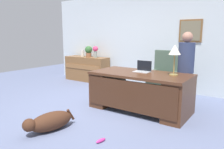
{
  "coord_description": "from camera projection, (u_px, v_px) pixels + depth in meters",
  "views": [
    {
      "loc": [
        2.68,
        -3.15,
        1.52
      ],
      "look_at": [
        0.28,
        0.3,
        0.75
      ],
      "focal_mm": 34.88,
      "sensor_mm": 36.0,
      "label": 1
    }
  ],
  "objects": [
    {
      "name": "ground_plane",
      "position": [
        92.0,
        112.0,
        4.32
      ],
      "size": [
        12.0,
        12.0,
        0.0
      ],
      "primitive_type": "plane",
      "color": "slate"
    },
    {
      "name": "back_wall",
      "position": [
        150.0,
        41.0,
        6.17
      ],
      "size": [
        7.0,
        0.16,
        2.7
      ],
      "color": "silver",
      "rests_on": "ground_plane"
    },
    {
      "name": "desk",
      "position": [
        139.0,
        90.0,
        4.37
      ],
      "size": [
        1.96,
        0.97,
        0.77
      ],
      "color": "#4C2B19",
      "rests_on": "ground_plane"
    },
    {
      "name": "credenza",
      "position": [
        87.0,
        69.0,
        7.24
      ],
      "size": [
        1.55,
        0.5,
        0.8
      ],
      "color": "brown",
      "rests_on": "ground_plane"
    },
    {
      "name": "armchair",
      "position": [
        164.0,
        78.0,
        5.15
      ],
      "size": [
        0.6,
        0.59,
        1.15
      ],
      "color": "#475B4C",
      "rests_on": "ground_plane"
    },
    {
      "name": "person_standing",
      "position": [
        186.0,
        70.0,
        4.44
      ],
      "size": [
        0.32,
        0.32,
        1.58
      ],
      "color": "#262323",
      "rests_on": "ground_plane"
    },
    {
      "name": "dog_lying",
      "position": [
        49.0,
        122.0,
        3.47
      ],
      "size": [
        0.44,
        0.88,
        0.3
      ],
      "color": "#472819",
      "rests_on": "ground_plane"
    },
    {
      "name": "laptop",
      "position": [
        143.0,
        69.0,
        4.45
      ],
      "size": [
        0.32,
        0.22,
        0.22
      ],
      "color": "#B2B5BA",
      "rests_on": "desk"
    },
    {
      "name": "desk_lamp",
      "position": [
        175.0,
        52.0,
        4.0
      ],
      "size": [
        0.22,
        0.22,
        0.57
      ],
      "color": "#9E8447",
      "rests_on": "desk"
    },
    {
      "name": "vase_with_flowers",
      "position": [
        95.0,
        50.0,
        6.91
      ],
      "size": [
        0.17,
        0.17,
        0.37
      ],
      "color": "#8D9A93",
      "rests_on": "credenza"
    },
    {
      "name": "vase_empty",
      "position": [
        83.0,
        53.0,
        7.25
      ],
      "size": [
        0.11,
        0.11,
        0.22
      ],
      "primitive_type": "cylinder",
      "color": "silver",
      "rests_on": "credenza"
    },
    {
      "name": "potted_plant",
      "position": [
        89.0,
        51.0,
        7.08
      ],
      "size": [
        0.24,
        0.24,
        0.36
      ],
      "color": "brown",
      "rests_on": "credenza"
    },
    {
      "name": "dog_toy_bone",
      "position": [
        101.0,
        141.0,
        3.12
      ],
      "size": [
        0.08,
        0.18,
        0.05
      ],
      "primitive_type": "ellipsoid",
      "rotation": [
        0.0,
        0.0,
        4.52
      ],
      "color": "#D8338C",
      "rests_on": "ground_plane"
    }
  ]
}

